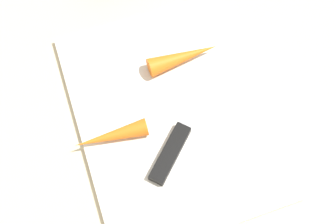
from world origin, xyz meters
TOP-DOWN VIEW (x-y plane):
  - ground_plane at (0.00, 0.00)m, footprint 1.40×1.40m
  - cutting_board at (0.00, 0.00)m, footprint 0.36×0.26m
  - knife at (0.05, -0.01)m, footprint 0.15×0.16m
  - carrot_long at (-0.07, 0.05)m, footprint 0.03×0.11m
  - carrot_short at (0.01, -0.09)m, footprint 0.03×0.10m

SIDE VIEW (x-z plane):
  - ground_plane at x=0.00m, z-range 0.00..0.00m
  - cutting_board at x=0.00m, z-range 0.00..0.01m
  - knife at x=0.05m, z-range 0.01..0.02m
  - carrot_short at x=0.01m, z-range 0.01..0.04m
  - carrot_long at x=-0.07m, z-range 0.01..0.04m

